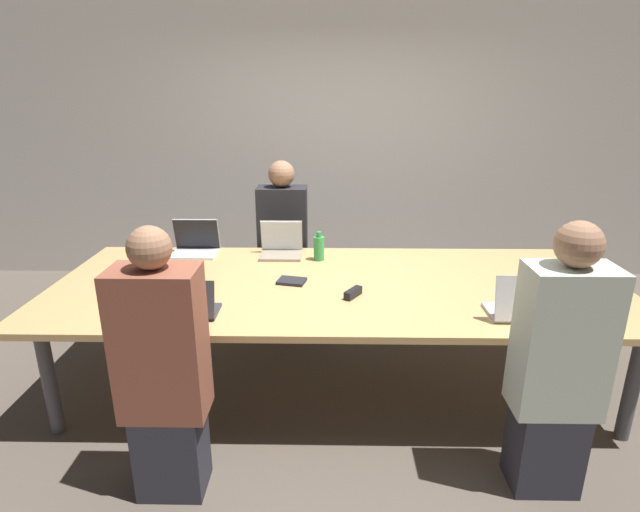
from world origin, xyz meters
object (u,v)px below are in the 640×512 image
laptop_near_left (185,305)px  person_far_midleft (283,247)px  person_near_left (163,373)px  laptop_near_right (520,306)px  laptop_far_midleft (281,245)px  person_near_right (558,368)px  laptop_far_left (196,244)px  cup_far_left (158,251)px  stapler (353,293)px  bottle_far_midleft (319,248)px

laptop_near_left → person_far_midleft: person_far_midleft is taller
person_far_midleft → person_near_left: bearing=-101.5°
laptop_near_right → laptop_far_midleft: 1.78m
laptop_near_left → person_near_right: bearing=167.5°
person_far_midleft → laptop_far_midleft: bearing=-86.9°
laptop_far_midleft → laptop_far_left: bearing=177.9°
person_near_right → laptop_far_midleft: (-1.44, 1.51, 0.13)m
cup_far_left → laptop_near_right: laptop_near_right is taller
person_near_right → person_far_midleft: 2.38m
person_near_right → person_far_midleft: (-1.46, 1.88, 0.00)m
laptop_far_midleft → stapler: size_ratio=2.11×
laptop_far_left → stapler: (1.16, -0.83, -0.05)m
person_near_left → person_far_midleft: (0.39, 1.93, 0.01)m
laptop_near_right → bottle_far_midleft: size_ratio=1.47×
laptop_far_left → stapler: laptop_far_left is taller
person_near_left → laptop_far_midleft: person_near_left is taller
laptop_far_left → laptop_far_midleft: size_ratio=1.08×
cup_far_left → bottle_far_midleft: (1.21, -0.06, 0.05)m
person_near_left → person_near_right: (1.86, 0.06, 0.01)m
laptop_far_left → person_near_left: bearing=-81.3°
person_far_midleft → stapler: bearing=-65.8°
stapler → laptop_near_right: bearing=15.4°
person_near_right → stapler: person_near_right is taller
laptop_near_left → person_near_left: person_near_left is taller
person_near_right → laptop_far_left: bearing=-36.1°
laptop_far_left → person_near_left: size_ratio=0.25×
cup_far_left → laptop_near_right: bearing=-23.8°
laptop_near_left → person_near_right: 1.93m
laptop_near_left → laptop_near_right: laptop_near_right is taller
person_near_right → cup_far_left: bearing=-31.4°
laptop_near_right → stapler: (-0.90, 0.28, -0.05)m
laptop_far_left → person_near_left: 1.61m
person_near_right → bottle_far_midleft: (-1.16, 1.39, 0.15)m
laptop_far_left → laptop_far_midleft: bearing=-2.1°
person_near_right → laptop_far_midleft: bearing=-46.2°
person_near_left → person_far_midleft: size_ratio=0.99×
cup_far_left → laptop_near_left: bearing=-64.6°
laptop_near_right → bottle_far_midleft: 1.48m
stapler → laptop_near_left: bearing=-130.1°
person_far_midleft → bottle_far_midleft: (0.31, -0.49, 0.15)m
person_far_midleft → cup_far_left: bearing=-154.5°
laptop_far_midleft → person_far_midleft: (-0.02, 0.37, -0.13)m
cup_far_left → laptop_far_left: bearing=17.8°
laptop_far_left → person_near_left: (0.24, -1.59, -0.14)m
laptop_far_left → person_near_right: 2.60m
person_near_left → laptop_far_midleft: (0.41, 1.56, 0.14)m
stapler → laptop_far_left: bearing=177.4°
laptop_far_left → bottle_far_midleft: (0.94, -0.14, 0.02)m
laptop_far_left → person_near_right: size_ratio=0.25×
laptop_near_left → stapler: (0.94, 0.29, -0.04)m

